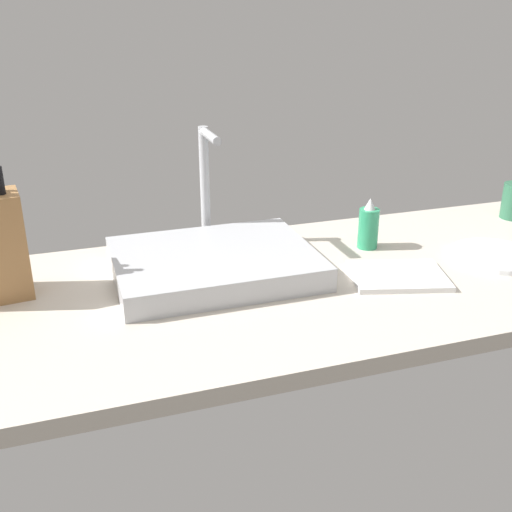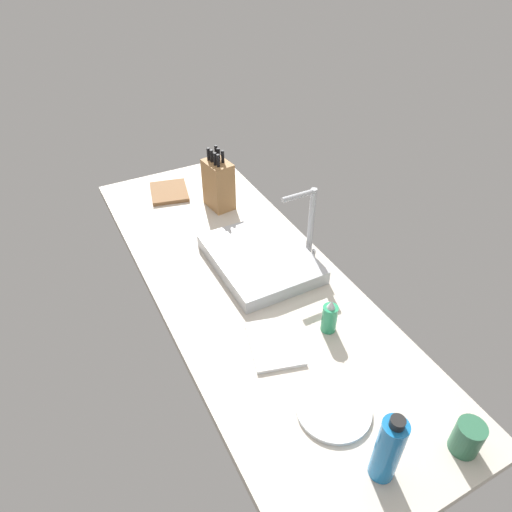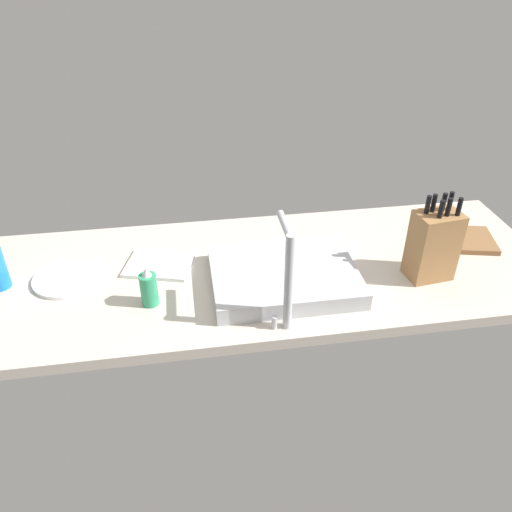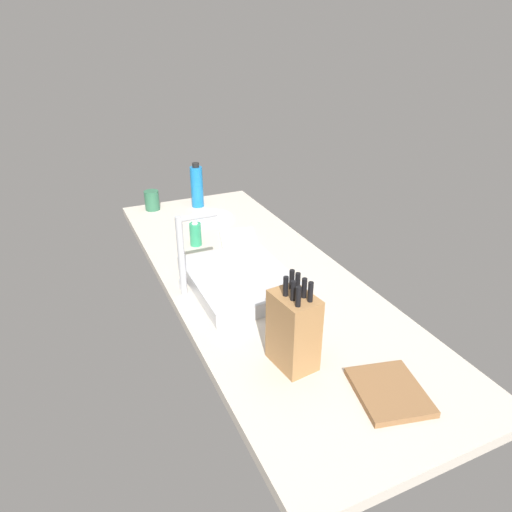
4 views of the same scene
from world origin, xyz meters
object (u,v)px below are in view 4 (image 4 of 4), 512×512
(dish_towel, at_px, (238,238))
(coffee_mug, at_px, (152,200))
(knife_block, at_px, (293,330))
(water_bottle, at_px, (197,186))
(faucet, at_px, (185,249))
(dinner_plate, at_px, (211,218))
(sink_basin, at_px, (240,280))
(cutting_board, at_px, (389,391))
(soap_bottle, at_px, (195,233))

(dish_towel, height_order, coffee_mug, coffee_mug)
(knife_block, distance_m, water_bottle, 1.32)
(faucet, height_order, dinner_plate, faucet)
(dinner_plate, xyz_separation_m, dish_towel, (-0.28, -0.03, 0.00))
(water_bottle, xyz_separation_m, dinner_plate, (-0.20, -0.00, -0.10))
(sink_basin, distance_m, dish_towel, 0.41)
(cutting_board, bearing_deg, dinner_plate, 0.78)
(sink_basin, height_order, dish_towel, sink_basin)
(dish_towel, relative_size, coffee_mug, 2.06)
(water_bottle, bearing_deg, dinner_plate, -178.89)
(soap_bottle, height_order, dish_towel, soap_bottle)
(sink_basin, relative_size, dinner_plate, 2.09)
(sink_basin, height_order, cutting_board, sink_basin)
(dish_towel, bearing_deg, knife_block, 167.79)
(cutting_board, bearing_deg, soap_bottle, 9.41)
(faucet, height_order, water_bottle, faucet)
(knife_block, distance_m, soap_bottle, 0.86)
(knife_block, relative_size, water_bottle, 1.19)
(cutting_board, height_order, dinner_plate, cutting_board)
(sink_basin, height_order, water_bottle, water_bottle)
(sink_basin, bearing_deg, soap_bottle, 5.51)
(dish_towel, bearing_deg, dinner_plate, 6.00)
(knife_block, bearing_deg, cutting_board, -148.76)
(soap_bottle, bearing_deg, cutting_board, -170.59)
(dinner_plate, distance_m, coffee_mug, 0.34)
(faucet, distance_m, dinner_plate, 0.72)
(knife_block, distance_m, dinner_plate, 1.13)
(cutting_board, relative_size, soap_bottle, 1.57)
(cutting_board, distance_m, dish_towel, 1.05)
(soap_bottle, bearing_deg, water_bottle, -18.88)
(cutting_board, bearing_deg, faucet, 24.89)
(faucet, distance_m, dish_towel, 0.51)
(cutting_board, relative_size, coffee_mug, 2.01)
(sink_basin, relative_size, water_bottle, 1.91)
(faucet, bearing_deg, coffee_mug, -4.87)
(soap_bottle, bearing_deg, knife_block, -179.44)
(knife_block, height_order, dish_towel, knife_block)
(faucet, height_order, coffee_mug, faucet)
(dinner_plate, bearing_deg, sink_basin, 169.69)
(soap_bottle, bearing_deg, coffee_mug, 8.27)
(sink_basin, xyz_separation_m, knife_block, (-0.45, 0.03, 0.09))
(faucet, distance_m, soap_bottle, 0.42)
(faucet, height_order, cutting_board, faucet)
(faucet, relative_size, water_bottle, 1.27)
(sink_basin, xyz_separation_m, soap_bottle, (0.40, 0.04, 0.03))
(faucet, xyz_separation_m, dinner_plate, (0.63, -0.31, -0.17))
(cutting_board, distance_m, dinner_plate, 1.33)
(cutting_board, bearing_deg, coffee_mug, 9.05)
(dinner_plate, bearing_deg, soap_bottle, 148.30)
(knife_block, relative_size, coffee_mug, 2.77)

